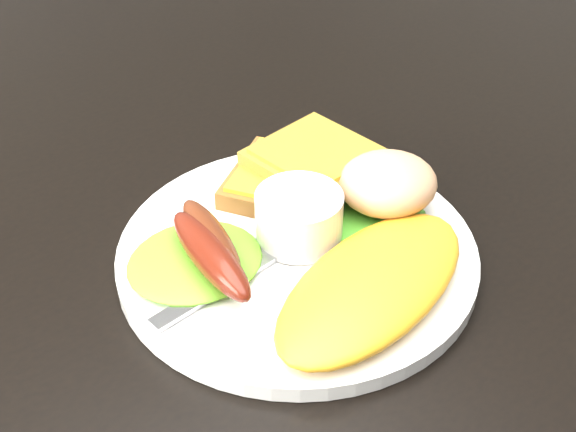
% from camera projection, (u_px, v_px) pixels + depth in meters
% --- Properties ---
extents(dining_table, '(1.20, 0.80, 0.04)m').
position_uv_depth(dining_table, '(221.00, 148.00, 0.68)').
color(dining_table, black).
rests_on(dining_table, ground).
extents(dining_chair, '(0.50, 0.50, 0.05)m').
position_uv_depth(dining_chair, '(127.00, 27.00, 1.52)').
color(dining_chair, tan).
rests_on(dining_chair, ground).
extents(plate, '(0.24, 0.24, 0.01)m').
position_uv_depth(plate, '(297.00, 254.00, 0.53)').
color(plate, white).
rests_on(plate, dining_table).
extents(lettuce_left, '(0.09, 0.09, 0.01)m').
position_uv_depth(lettuce_left, '(195.00, 261.00, 0.51)').
color(lettuce_left, green).
rests_on(lettuce_left, plate).
extents(lettuce_right, '(0.09, 0.09, 0.01)m').
position_uv_depth(lettuce_right, '(380.00, 221.00, 0.54)').
color(lettuce_right, green).
rests_on(lettuce_right, plate).
extents(omelette, '(0.18, 0.12, 0.02)m').
position_uv_depth(omelette, '(372.00, 285.00, 0.49)').
color(omelette, yellow).
rests_on(omelette, plate).
extents(sausage_a, '(0.03, 0.10, 0.02)m').
position_uv_depth(sausage_a, '(210.00, 255.00, 0.49)').
color(sausage_a, maroon).
rests_on(sausage_a, lettuce_left).
extents(sausage_b, '(0.04, 0.09, 0.02)m').
position_uv_depth(sausage_b, '(211.00, 238.00, 0.50)').
color(sausage_b, '#632F14').
rests_on(sausage_b, lettuce_left).
extents(ramekin, '(0.06, 0.06, 0.03)m').
position_uv_depth(ramekin, '(299.00, 217.00, 0.53)').
color(ramekin, white).
rests_on(ramekin, plate).
extents(toast_a, '(0.11, 0.11, 0.01)m').
position_uv_depth(toast_a, '(288.00, 182.00, 0.58)').
color(toast_a, olive).
rests_on(toast_a, plate).
extents(toast_b, '(0.09, 0.09, 0.01)m').
position_uv_depth(toast_b, '(316.00, 160.00, 0.57)').
color(toast_b, olive).
rests_on(toast_b, toast_a).
extents(potato_salad, '(0.08, 0.08, 0.04)m').
position_uv_depth(potato_salad, '(388.00, 183.00, 0.54)').
color(potato_salad, beige).
rests_on(potato_salad, lettuce_right).
extents(fork, '(0.14, 0.02, 0.00)m').
position_uv_depth(fork, '(244.00, 271.00, 0.51)').
color(fork, '#ADAFB7').
rests_on(fork, plate).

